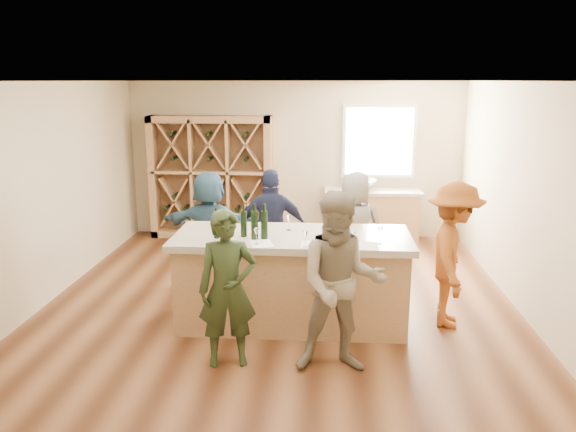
# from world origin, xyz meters

# --- Properties ---
(floor) EXTENTS (6.00, 7.00, 0.10)m
(floor) POSITION_xyz_m (0.00, 0.00, -0.05)
(floor) COLOR brown
(floor) RESTS_ON ground
(ceiling) EXTENTS (6.00, 7.00, 0.10)m
(ceiling) POSITION_xyz_m (0.00, 0.00, 2.85)
(ceiling) COLOR white
(ceiling) RESTS_ON ground
(wall_back) EXTENTS (6.00, 0.10, 2.80)m
(wall_back) POSITION_xyz_m (0.00, 3.55, 1.40)
(wall_back) COLOR #CBB893
(wall_back) RESTS_ON ground
(wall_front) EXTENTS (6.00, 0.10, 2.80)m
(wall_front) POSITION_xyz_m (0.00, -3.55, 1.40)
(wall_front) COLOR #CBB893
(wall_front) RESTS_ON ground
(wall_left) EXTENTS (0.10, 7.00, 2.80)m
(wall_left) POSITION_xyz_m (-3.05, 0.00, 1.40)
(wall_left) COLOR #CBB893
(wall_left) RESTS_ON ground
(wall_right) EXTENTS (0.10, 7.00, 2.80)m
(wall_right) POSITION_xyz_m (3.05, 0.00, 1.40)
(wall_right) COLOR #CBB893
(wall_right) RESTS_ON ground
(window_frame) EXTENTS (1.30, 0.06, 1.30)m
(window_frame) POSITION_xyz_m (1.50, 3.47, 1.75)
(window_frame) COLOR white
(window_frame) RESTS_ON wall_back
(window_pane) EXTENTS (1.18, 0.01, 1.18)m
(window_pane) POSITION_xyz_m (1.50, 3.44, 1.75)
(window_pane) COLOR white
(window_pane) RESTS_ON wall_back
(wine_rack) EXTENTS (2.20, 0.45, 2.20)m
(wine_rack) POSITION_xyz_m (-1.50, 3.27, 1.10)
(wine_rack) COLOR #AC8052
(wine_rack) RESTS_ON floor
(back_counter_base) EXTENTS (1.60, 0.58, 0.86)m
(back_counter_base) POSITION_xyz_m (1.40, 3.20, 0.43)
(back_counter_base) COLOR #AC8052
(back_counter_base) RESTS_ON floor
(back_counter_top) EXTENTS (1.70, 0.62, 0.06)m
(back_counter_top) POSITION_xyz_m (1.40, 3.20, 0.89)
(back_counter_top) COLOR #B5A894
(back_counter_top) RESTS_ON back_counter_base
(sink) EXTENTS (0.54, 0.54, 0.19)m
(sink) POSITION_xyz_m (1.20, 3.20, 1.01)
(sink) COLOR silver
(sink) RESTS_ON back_counter_top
(faucet) EXTENTS (0.02, 0.02, 0.30)m
(faucet) POSITION_xyz_m (1.20, 3.38, 1.07)
(faucet) COLOR silver
(faucet) RESTS_ON back_counter_top
(tasting_counter_base) EXTENTS (2.60, 1.00, 1.00)m
(tasting_counter_base) POSITION_xyz_m (0.19, -0.42, 0.50)
(tasting_counter_base) COLOR #AC8052
(tasting_counter_base) RESTS_ON floor
(tasting_counter_top) EXTENTS (2.72, 1.12, 0.08)m
(tasting_counter_top) POSITION_xyz_m (0.19, -0.42, 1.04)
(tasting_counter_top) COLOR #B5A894
(tasting_counter_top) RESTS_ON tasting_counter_base
(wine_bottle_a) EXTENTS (0.07, 0.07, 0.26)m
(wine_bottle_a) POSITION_xyz_m (-0.65, -0.61, 1.21)
(wine_bottle_a) COLOR black
(wine_bottle_a) RESTS_ON tasting_counter_top
(wine_bottle_b) EXTENTS (0.09, 0.09, 0.27)m
(wine_bottle_b) POSITION_xyz_m (-0.56, -0.66, 1.22)
(wine_bottle_b) COLOR black
(wine_bottle_b) RESTS_ON tasting_counter_top
(wine_bottle_c) EXTENTS (0.07, 0.07, 0.29)m
(wine_bottle_c) POSITION_xyz_m (-0.35, -0.53, 1.23)
(wine_bottle_c) COLOR black
(wine_bottle_c) RESTS_ON tasting_counter_top
(wine_bottle_d) EXTENTS (0.10, 0.10, 0.33)m
(wine_bottle_d) POSITION_xyz_m (-0.21, -0.63, 1.24)
(wine_bottle_d) COLOR black
(wine_bottle_d) RESTS_ON tasting_counter_top
(wine_bottle_e) EXTENTS (0.09, 0.09, 0.32)m
(wine_bottle_e) POSITION_xyz_m (-0.11, -0.61, 1.24)
(wine_bottle_e) COLOR black
(wine_bottle_e) RESTS_ON tasting_counter_top
(wine_glass_a) EXTENTS (0.07, 0.07, 0.17)m
(wine_glass_a) POSITION_xyz_m (-0.17, -0.84, 1.17)
(wine_glass_a) COLOR white
(wine_glass_a) RESTS_ON tasting_counter_top
(wine_glass_b) EXTENTS (0.08, 0.08, 0.17)m
(wine_glass_b) POSITION_xyz_m (0.36, -0.91, 1.16)
(wine_glass_b) COLOR white
(wine_glass_b) RESTS_ON tasting_counter_top
(wine_glass_c) EXTENTS (0.07, 0.07, 0.16)m
(wine_glass_c) POSITION_xyz_m (0.86, -0.90, 1.16)
(wine_glass_c) COLOR white
(wine_glass_c) RESTS_ON tasting_counter_top
(wine_glass_d) EXTENTS (0.07, 0.07, 0.16)m
(wine_glass_d) POSITION_xyz_m (0.65, -0.54, 1.16)
(wine_glass_d) COLOR white
(wine_glass_d) RESTS_ON tasting_counter_top
(wine_glass_e) EXTENTS (0.08, 0.08, 0.18)m
(wine_glass_e) POSITION_xyz_m (1.17, -0.70, 1.17)
(wine_glass_e) COLOR white
(wine_glass_e) RESTS_ON tasting_counter_top
(tasting_menu_a) EXTENTS (0.31, 0.37, 0.00)m
(tasting_menu_a) POSITION_xyz_m (-0.13, -0.80, 1.08)
(tasting_menu_a) COLOR white
(tasting_menu_a) RESTS_ON tasting_counter_top
(tasting_menu_b) EXTENTS (0.21, 0.29, 0.00)m
(tasting_menu_b) POSITION_xyz_m (0.41, -0.81, 1.08)
(tasting_menu_b) COLOR white
(tasting_menu_b) RESTS_ON tasting_counter_top
(tasting_menu_c) EXTENTS (0.25, 0.34, 0.00)m
(tasting_menu_c) POSITION_xyz_m (1.02, -0.81, 1.08)
(tasting_menu_c) COLOR white
(tasting_menu_c) RESTS_ON tasting_counter_top
(person_near_left) EXTENTS (0.66, 0.54, 1.60)m
(person_near_left) POSITION_xyz_m (-0.39, -1.46, 0.80)
(person_near_left) COLOR #263319
(person_near_left) RESTS_ON floor
(person_near_right) EXTENTS (0.91, 0.54, 1.81)m
(person_near_right) POSITION_xyz_m (0.73, -1.51, 0.90)
(person_near_right) COLOR gray
(person_near_right) RESTS_ON floor
(person_server) EXTENTS (0.70, 1.18, 1.71)m
(person_server) POSITION_xyz_m (2.04, -0.34, 0.85)
(person_server) COLOR #994C19
(person_server) RESTS_ON floor
(person_far_mid) EXTENTS (1.03, 0.62, 1.66)m
(person_far_mid) POSITION_xyz_m (-0.15, 0.73, 0.83)
(person_far_mid) COLOR #191E38
(person_far_mid) RESTS_ON floor
(person_far_right) EXTENTS (0.85, 0.61, 1.63)m
(person_far_right) POSITION_xyz_m (0.97, 0.75, 0.82)
(person_far_right) COLOR slate
(person_far_right) RESTS_ON floor
(person_far_left) EXTENTS (1.54, 0.73, 1.60)m
(person_far_left) POSITION_xyz_m (-1.05, 0.90, 0.80)
(person_far_left) COLOR #335972
(person_far_left) RESTS_ON floor
(wine_glass_f) EXTENTS (0.07, 0.07, 0.18)m
(wine_glass_f) POSITION_xyz_m (0.14, -0.22, 1.17)
(wine_glass_f) COLOR white
(wine_glass_f) RESTS_ON tasting_counter_top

